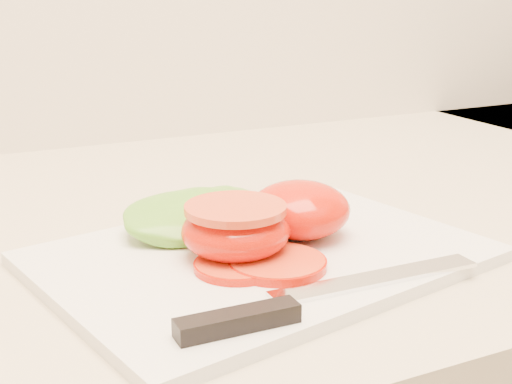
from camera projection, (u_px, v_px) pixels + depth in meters
name	position (u px, v px, depth m)	size (l,w,h in m)	color
cutting_board	(262.00, 256.00, 0.56)	(0.33, 0.24, 0.01)	silver
tomato_half_dome	(300.00, 209.00, 0.58)	(0.08, 0.08, 0.05)	red
tomato_half_cut	(236.00, 229.00, 0.54)	(0.08, 0.08, 0.04)	red
tomato_slice_0	(277.00, 263.00, 0.52)	(0.07, 0.07, 0.01)	#D04C25
tomato_slice_1	(238.00, 266.00, 0.52)	(0.06, 0.06, 0.01)	#D04C25
lettuce_leaf_0	(199.00, 216.00, 0.60)	(0.13, 0.09, 0.02)	#6BB02E
lettuce_leaf_1	(236.00, 207.00, 0.63)	(0.10, 0.07, 0.02)	#6BB02E
knife	(297.00, 302.00, 0.46)	(0.24, 0.05, 0.01)	silver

